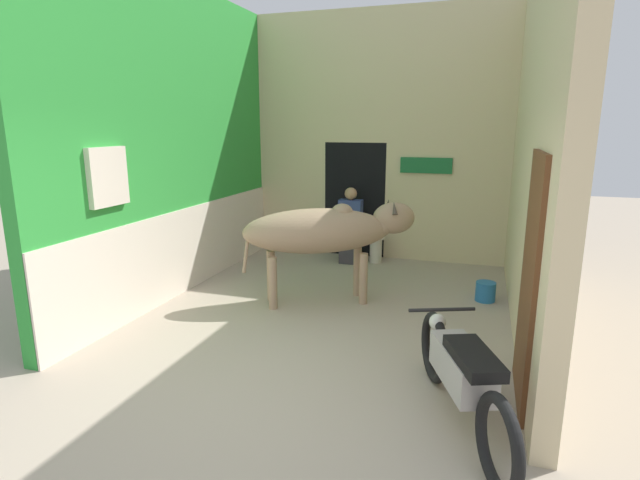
{
  "coord_description": "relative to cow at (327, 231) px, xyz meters",
  "views": [
    {
      "loc": [
        1.73,
        -3.31,
        2.3
      ],
      "look_at": [
        -0.1,
        2.33,
        0.93
      ],
      "focal_mm": 28.0,
      "sensor_mm": 36.0,
      "label": 1
    }
  ],
  "objects": [
    {
      "name": "wall_back_with_doorway",
      "position": [
        0.01,
        2.7,
        0.77
      ],
      "size": [
        4.35,
        0.93,
        4.16
      ],
      "color": "beige",
      "rests_on": "ground_plane"
    },
    {
      "name": "wall_left_shopfront",
      "position": [
        -2.12,
        -0.14,
        1.05
      ],
      "size": [
        0.25,
        5.18,
        4.16
      ],
      "color": "green",
      "rests_on": "ground_plane"
    },
    {
      "name": "shopkeeper_seated",
      "position": [
        -0.21,
        2.0,
        -0.29
      ],
      "size": [
        0.39,
        0.33,
        1.27
      ],
      "color": "#3D3842",
      "rests_on": "ground_plane"
    },
    {
      "name": "plastic_stool",
      "position": [
        0.23,
        2.1,
        -0.72
      ],
      "size": [
        0.3,
        0.3,
        0.45
      ],
      "color": "beige",
      "rests_on": "ground_plane"
    },
    {
      "name": "ground_plane",
      "position": [
        0.14,
        -2.72,
        -0.96
      ],
      "size": [
        30.0,
        30.0,
        0.0
      ],
      "primitive_type": "plane",
      "color": "tan"
    },
    {
      "name": "cow",
      "position": [
        0.0,
        0.0,
        0.0
      ],
      "size": [
        2.23,
        1.47,
        1.35
      ],
      "color": "tan",
      "rests_on": "ground_plane"
    },
    {
      "name": "bucket",
      "position": [
        2.02,
        0.66,
        -0.83
      ],
      "size": [
        0.26,
        0.26,
        0.26
      ],
      "color": "#23669E",
      "rests_on": "ground_plane"
    },
    {
      "name": "wall_right_with_door",
      "position": [
        2.4,
        -0.17,
        1.1
      ],
      "size": [
        0.22,
        5.18,
        4.16
      ],
      "color": "beige",
      "rests_on": "ground_plane"
    },
    {
      "name": "motorcycle_near",
      "position": [
        1.83,
        -2.37,
        -0.52
      ],
      "size": [
        0.9,
        1.94,
        0.76
      ],
      "color": "black",
      "rests_on": "ground_plane"
    }
  ]
}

